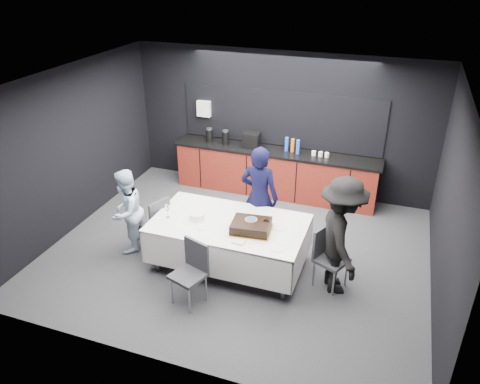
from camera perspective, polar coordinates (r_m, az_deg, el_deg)
name	(u,v)px	position (r m, az deg, el deg)	size (l,w,h in m)	color
ground	(238,251)	(7.79, -0.25, -7.19)	(6.00, 6.00, 0.00)	#3C3C40
room_shell	(238,146)	(6.91, -0.28, 5.60)	(6.04, 5.04, 2.82)	white
kitchenette	(274,168)	(9.38, 4.22, 2.88)	(4.10, 0.64, 2.05)	maroon
party_table	(229,230)	(7.13, -1.34, -4.67)	(2.32, 1.32, 0.78)	#99999E
cake_assembly	(251,226)	(6.82, 1.37, -4.17)	(0.64, 0.55, 0.18)	gold
plate_stack	(197,216)	(7.14, -5.22, -2.94)	(0.23, 0.23, 0.10)	white
loose_plate_near	(203,227)	(6.94, -4.52, -4.32)	(0.19, 0.19, 0.01)	white
loose_plate_right_a	(279,227)	(6.94, 4.80, -4.32)	(0.22, 0.22, 0.01)	white
loose_plate_right_b	(277,248)	(6.49, 4.54, -6.80)	(0.21, 0.21, 0.01)	white
loose_plate_far	(244,213)	(7.28, 0.44, -2.60)	(0.22, 0.22, 0.01)	white
fork_pile	(239,242)	(6.58, -0.18, -6.10)	(0.18, 0.11, 0.03)	white
champagne_flute	(167,208)	(7.19, -8.88, -1.97)	(0.06, 0.06, 0.22)	white
chair_left	(156,220)	(7.71, -10.17, -3.38)	(0.54, 0.54, 0.92)	#323237
chair_right	(327,253)	(6.92, 10.61, -7.31)	(0.56, 0.56, 0.92)	#323237
chair_near	(192,268)	(6.55, -5.89, -9.20)	(0.53, 0.53, 0.92)	#323237
person_center	(259,197)	(7.56, 2.38, -0.62)	(0.64, 0.42, 1.75)	black
person_left	(126,211)	(7.70, -13.69, -2.32)	(0.69, 0.54, 1.42)	silver
person_right	(341,236)	(6.68, 12.21, -5.30)	(1.15, 0.66, 1.77)	black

